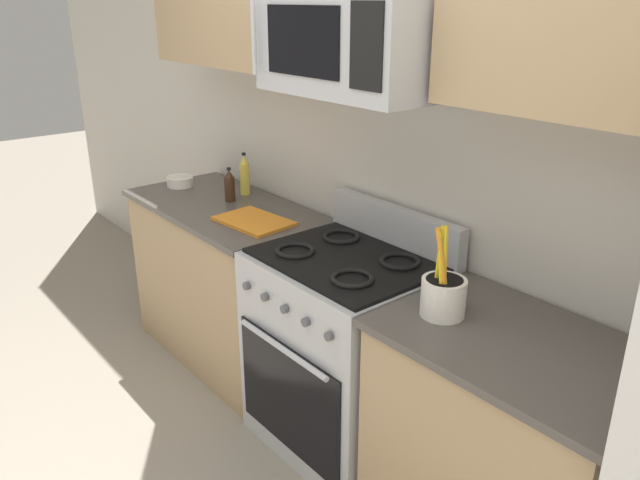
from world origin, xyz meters
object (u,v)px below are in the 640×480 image
bottle_soy (230,186)px  prep_bowl (180,181)px  range_oven (345,351)px  cutting_board (254,221)px  bottle_oil (245,175)px  utensil_crock (443,295)px  microwave (356,40)px

bottle_soy → prep_bowl: 0.44m
range_oven → cutting_board: range_oven is taller
prep_bowl → bottle_oil: bearing=28.7°
utensil_crock → range_oven: bearing=174.1°
cutting_board → prep_bowl: bearing=178.6°
range_oven → bottle_oil: (-1.07, 0.19, 0.55)m
range_oven → microwave: 1.32m
microwave → bottle_oil: size_ratio=3.15×
microwave → cutting_board: 1.09m
utensil_crock → bottle_soy: (-1.58, 0.12, 0.01)m
cutting_board → bottle_oil: size_ratio=1.57×
utensil_crock → bottle_oil: bearing=171.4°
range_oven → bottle_oil: size_ratio=4.58×
bottle_oil → bottle_soy: (0.05, -0.13, -0.02)m
bottle_oil → bottle_soy: bearing=-67.5°
microwave → utensil_crock: 0.99m
range_oven → prep_bowl: bearing=-179.3°
bottle_oil → prep_bowl: 0.44m
range_oven → prep_bowl: size_ratio=7.05×
cutting_board → bottle_soy: bottle_soy is taller
utensil_crock → bottle_soy: utensil_crock is taller
prep_bowl → range_oven: bearing=0.7°
microwave → cutting_board: microwave is taller
utensil_crock → bottle_oil: size_ratio=1.39×
range_oven → bottle_soy: (-1.02, 0.06, 0.52)m
utensil_crock → cutting_board: utensil_crock is taller
utensil_crock → bottle_oil: utensil_crock is taller
utensil_crock → prep_bowl: (-2.01, 0.04, -0.05)m
bottle_oil → prep_bowl: (-0.38, -0.21, -0.08)m
microwave → cutting_board: size_ratio=2.01×
cutting_board → bottle_soy: bearing=165.7°
cutting_board → bottle_oil: (-0.42, 0.23, 0.10)m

